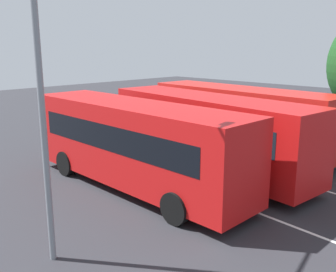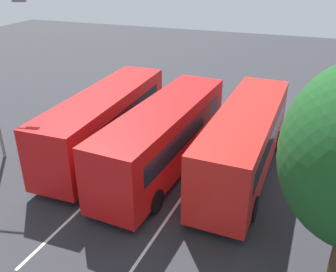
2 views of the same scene
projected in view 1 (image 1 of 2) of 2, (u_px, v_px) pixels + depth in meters
ground_plane at (203, 171)px, 16.85m from camera, size 75.28×75.28×0.00m
bus_far_left at (240, 117)px, 19.51m from camera, size 10.26×2.95×3.30m
bus_center_left at (207, 131)px, 16.42m from camera, size 10.33×3.30×3.30m
bus_center_right at (134, 142)px, 14.47m from camera, size 10.17×2.62×3.30m
pedestrian at (112, 122)px, 22.33m from camera, size 0.37×0.37×1.71m
street_lamp at (48, 80)px, 9.08m from camera, size 0.73×2.55×7.96m
lane_stripe_outer_left at (227, 162)px, 18.07m from camera, size 16.00×1.13×0.01m
lane_stripe_inner_left at (175, 181)px, 15.62m from camera, size 16.00×1.13×0.01m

